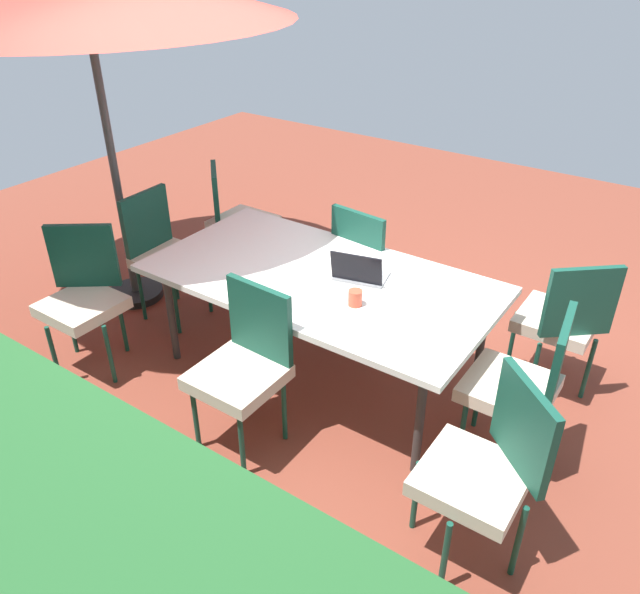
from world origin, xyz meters
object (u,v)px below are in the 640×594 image
at_px(chair_west, 523,382).
at_px(cup, 355,298).
at_px(chair_south, 369,261).
at_px(chair_northeast, 83,293).
at_px(laptop, 360,273).
at_px(chair_southwest, 563,318).
at_px(chair_east, 164,250).
at_px(chair_southeast, 236,217).
at_px(dining_table, 320,282).
at_px(chair_north, 244,362).
at_px(chair_northwest, 486,466).

relative_size(chair_west, cup, 10.36).
height_order(chair_south, chair_northeast, same).
bearing_deg(laptop, chair_southwest, -163.99).
bearing_deg(chair_east, chair_southeast, -4.18).
xyz_separation_m(dining_table, laptop, (-0.23, -0.10, 0.09)).
bearing_deg(chair_northeast, chair_north, -35.58).
distance_m(dining_table, chair_southwest, 1.53).
height_order(dining_table, cup, cup).
height_order(dining_table, chair_northwest, chair_northwest).
bearing_deg(dining_table, chair_southwest, -151.30).
xyz_separation_m(chair_east, chair_west, (-2.74, 0.01, 0.00)).
distance_m(chair_southwest, chair_southeast, 2.71).
distance_m(dining_table, chair_west, 1.35).
distance_m(dining_table, chair_east, 1.41).
height_order(chair_southwest, chair_north, same).
distance_m(chair_east, chair_northeast, 0.75).
xyz_separation_m(chair_southwest, chair_north, (1.33, 1.48, 0.00)).
height_order(chair_northeast, chair_northwest, same).
relative_size(chair_southwest, chair_northwest, 1.00).
relative_size(chair_northwest, laptop, 2.66).
relative_size(dining_table, chair_southwest, 2.23).
bearing_deg(chair_southeast, chair_northwest, -161.87).
distance_m(chair_east, chair_southeast, 0.78).
relative_size(chair_southeast, chair_northeast, 1.00).
bearing_deg(chair_west, dining_table, -99.38).
distance_m(chair_south, chair_west, 1.57).
height_order(chair_south, chair_east, same).
height_order(chair_southwest, chair_northeast, same).
bearing_deg(dining_table, chair_east, 0.91).
relative_size(chair_south, laptop, 2.66).
height_order(chair_east, chair_north, same).
xyz_separation_m(dining_table, chair_southeast, (1.37, -0.75, -0.16)).
xyz_separation_m(chair_southeast, cup, (-1.74, 0.92, 0.26)).
distance_m(chair_south, chair_north, 1.45).
distance_m(chair_southwest, cup, 1.35).
distance_m(chair_northwest, chair_north, 1.40).
height_order(dining_table, laptop, laptop).
relative_size(chair_southwest, chair_east, 1.00).
bearing_deg(chair_south, dining_table, 100.43).
height_order(dining_table, chair_south, chair_south).
xyz_separation_m(chair_southwest, chair_northwest, (-0.07, 1.45, 0.00)).
height_order(chair_northwest, cup, chair_northwest).
relative_size(chair_east, chair_northwest, 1.00).
bearing_deg(chair_south, chair_southwest, -172.56).
distance_m(chair_northeast, cup, 1.86).
relative_size(laptop, cup, 3.90).
bearing_deg(laptop, chair_north, 61.31).
height_order(chair_southwest, cup, chair_southwest).
xyz_separation_m(chair_southwest, cup, (0.97, 0.90, 0.26)).
relative_size(chair_northeast, laptop, 2.66).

